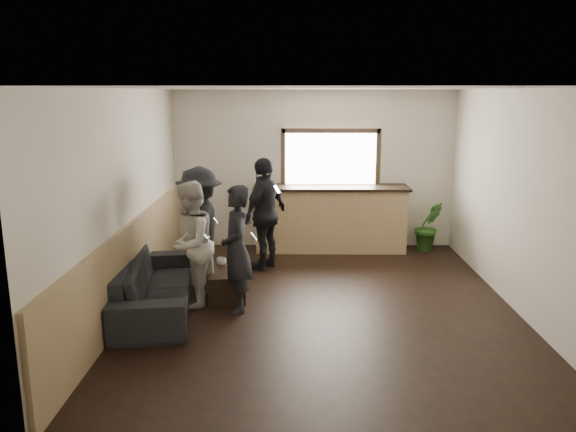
{
  "coord_description": "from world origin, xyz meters",
  "views": [
    {
      "loc": [
        -0.38,
        -6.96,
        2.76
      ],
      "look_at": [
        -0.43,
        0.4,
        1.12
      ],
      "focal_mm": 35.0,
      "sensor_mm": 36.0,
      "label": 1
    }
  ],
  "objects_px": {
    "cup_a": "(221,261)",
    "person_d": "(265,214)",
    "person_b": "(190,244)",
    "sofa": "(154,285)",
    "potted_plant": "(429,226)",
    "cup_b": "(230,267)",
    "person_c": "(200,228)",
    "person_a": "(237,249)",
    "bar_counter": "(331,214)",
    "coffee_table": "(225,282)"
  },
  "relations": [
    {
      "from": "cup_a",
      "to": "potted_plant",
      "type": "height_order",
      "value": "potted_plant"
    },
    {
      "from": "potted_plant",
      "to": "person_b",
      "type": "distance_m",
      "value": 4.57
    },
    {
      "from": "coffee_table",
      "to": "cup_a",
      "type": "xyz_separation_m",
      "value": [
        -0.07,
        0.17,
        0.25
      ]
    },
    {
      "from": "cup_a",
      "to": "person_a",
      "type": "xyz_separation_m",
      "value": [
        0.29,
        -0.68,
        0.38
      ]
    },
    {
      "from": "sofa",
      "to": "person_b",
      "type": "height_order",
      "value": "person_b"
    },
    {
      "from": "sofa",
      "to": "cup_a",
      "type": "bearing_deg",
      "value": -58.02
    },
    {
      "from": "potted_plant",
      "to": "person_c",
      "type": "distance_m",
      "value": 4.19
    },
    {
      "from": "person_b",
      "to": "cup_a",
      "type": "bearing_deg",
      "value": 160.69
    },
    {
      "from": "potted_plant",
      "to": "person_d",
      "type": "bearing_deg",
      "value": -160.28
    },
    {
      "from": "bar_counter",
      "to": "sofa",
      "type": "bearing_deg",
      "value": -130.85
    },
    {
      "from": "cup_a",
      "to": "person_c",
      "type": "distance_m",
      "value": 0.58
    },
    {
      "from": "cup_a",
      "to": "person_c",
      "type": "xyz_separation_m",
      "value": [
        -0.32,
        0.23,
        0.43
      ]
    },
    {
      "from": "person_c",
      "to": "cup_b",
      "type": "bearing_deg",
      "value": 42.37
    },
    {
      "from": "bar_counter",
      "to": "person_c",
      "type": "bearing_deg",
      "value": -135.75
    },
    {
      "from": "cup_a",
      "to": "person_d",
      "type": "relative_size",
      "value": 0.08
    },
    {
      "from": "cup_b",
      "to": "potted_plant",
      "type": "height_order",
      "value": "potted_plant"
    },
    {
      "from": "bar_counter",
      "to": "coffee_table",
      "type": "xyz_separation_m",
      "value": [
        -1.6,
        -2.33,
        -0.45
      ]
    },
    {
      "from": "bar_counter",
      "to": "cup_a",
      "type": "height_order",
      "value": "bar_counter"
    },
    {
      "from": "person_a",
      "to": "person_b",
      "type": "xyz_separation_m",
      "value": [
        -0.62,
        0.18,
        0.01
      ]
    },
    {
      "from": "sofa",
      "to": "bar_counter",
      "type": "bearing_deg",
      "value": -49.35
    },
    {
      "from": "bar_counter",
      "to": "potted_plant",
      "type": "xyz_separation_m",
      "value": [
        1.73,
        -0.05,
        -0.2
      ]
    },
    {
      "from": "coffee_table",
      "to": "person_d",
      "type": "bearing_deg",
      "value": 68.74
    },
    {
      "from": "sofa",
      "to": "person_d",
      "type": "xyz_separation_m",
      "value": [
        1.35,
        1.77,
        0.55
      ]
    },
    {
      "from": "cup_b",
      "to": "person_b",
      "type": "height_order",
      "value": "person_b"
    },
    {
      "from": "potted_plant",
      "to": "person_c",
      "type": "height_order",
      "value": "person_c"
    },
    {
      "from": "potted_plant",
      "to": "person_b",
      "type": "height_order",
      "value": "person_b"
    },
    {
      "from": "cup_b",
      "to": "potted_plant",
      "type": "relative_size",
      "value": 0.11
    },
    {
      "from": "sofa",
      "to": "cup_a",
      "type": "distance_m",
      "value": 1.04
    },
    {
      "from": "coffee_table",
      "to": "cup_a",
      "type": "relative_size",
      "value": 6.54
    },
    {
      "from": "person_b",
      "to": "cup_b",
      "type": "bearing_deg",
      "value": 131.82
    },
    {
      "from": "sofa",
      "to": "person_b",
      "type": "distance_m",
      "value": 0.69
    },
    {
      "from": "bar_counter",
      "to": "cup_b",
      "type": "relative_size",
      "value": 27.61
    },
    {
      "from": "cup_a",
      "to": "person_d",
      "type": "xyz_separation_m",
      "value": [
        0.57,
        1.11,
        0.44
      ]
    },
    {
      "from": "coffee_table",
      "to": "person_c",
      "type": "relative_size",
      "value": 0.5
    },
    {
      "from": "cup_a",
      "to": "person_b",
      "type": "height_order",
      "value": "person_b"
    },
    {
      "from": "potted_plant",
      "to": "person_d",
      "type": "xyz_separation_m",
      "value": [
        -2.83,
        -1.01,
        0.44
      ]
    },
    {
      "from": "potted_plant",
      "to": "bar_counter",
      "type": "bearing_deg",
      "value": 178.48
    },
    {
      "from": "cup_b",
      "to": "person_a",
      "type": "bearing_deg",
      "value": -72.62
    },
    {
      "from": "potted_plant",
      "to": "person_b",
      "type": "bearing_deg",
      "value": -144.91
    },
    {
      "from": "person_a",
      "to": "person_c",
      "type": "distance_m",
      "value": 1.1
    },
    {
      "from": "cup_a",
      "to": "person_d",
      "type": "distance_m",
      "value": 1.32
    },
    {
      "from": "sofa",
      "to": "person_c",
      "type": "relative_size",
      "value": 1.31
    },
    {
      "from": "potted_plant",
      "to": "person_d",
      "type": "relative_size",
      "value": 0.5
    },
    {
      "from": "sofa",
      "to": "person_a",
      "type": "xyz_separation_m",
      "value": [
        1.07,
        -0.01,
        0.48
      ]
    },
    {
      "from": "bar_counter",
      "to": "potted_plant",
      "type": "bearing_deg",
      "value": -1.52
    },
    {
      "from": "potted_plant",
      "to": "person_a",
      "type": "distance_m",
      "value": 4.2
    },
    {
      "from": "sofa",
      "to": "person_c",
      "type": "height_order",
      "value": "person_c"
    },
    {
      "from": "bar_counter",
      "to": "person_c",
      "type": "xyz_separation_m",
      "value": [
        -1.98,
        -1.93,
        0.23
      ]
    },
    {
      "from": "person_b",
      "to": "potted_plant",
      "type": "bearing_deg",
      "value": 139.52
    },
    {
      "from": "bar_counter",
      "to": "person_a",
      "type": "bearing_deg",
      "value": -115.86
    }
  ]
}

